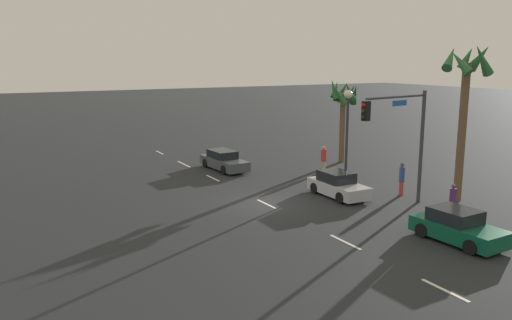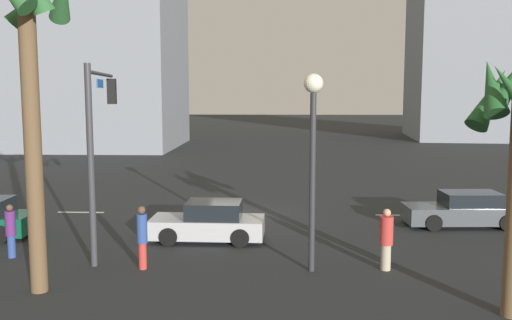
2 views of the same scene
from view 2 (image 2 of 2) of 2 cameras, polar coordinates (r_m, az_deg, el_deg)
ground_plane at (r=24.58m, az=-1.78°, el=-5.52°), size 220.00×220.00×0.00m
lane_stripe_2 at (r=25.06m, az=14.41°, el=-5.48°), size 2.03×0.14×0.01m
lane_stripe_3 at (r=24.59m, az=-2.19°, el=-5.50°), size 1.97×0.14×0.01m
lane_stripe_4 at (r=26.05m, az=-17.46°, el=-5.11°), size 2.08×0.14×0.01m
car_0 at (r=23.75m, az=20.54°, el=-4.84°), size 4.66×1.97×1.37m
car_2 at (r=20.20m, az=-4.80°, el=-6.39°), size 4.06×1.88×1.42m
traffic_signal at (r=19.01m, az=-15.71°, el=3.31°), size 0.96×4.95×6.15m
streetlamp at (r=16.25m, az=5.83°, el=2.73°), size 0.56×0.56×5.83m
pedestrian_0 at (r=17.23m, az=13.16°, el=-7.77°), size 0.46×0.46×1.86m
pedestrian_1 at (r=17.19m, az=-11.55°, el=-7.55°), size 0.44×0.44×1.93m
pedestrian_2 at (r=19.66m, az=-23.76°, el=-6.52°), size 0.46×0.46×1.74m
palm_tree_0 at (r=15.55m, az=-22.31°, el=10.03°), size 2.65×2.51×8.65m
building_0 at (r=69.92m, az=20.39°, el=12.41°), size 12.34×15.64×25.01m
building_1 at (r=56.95m, az=-16.21°, el=10.04°), size 16.14×14.84×17.32m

